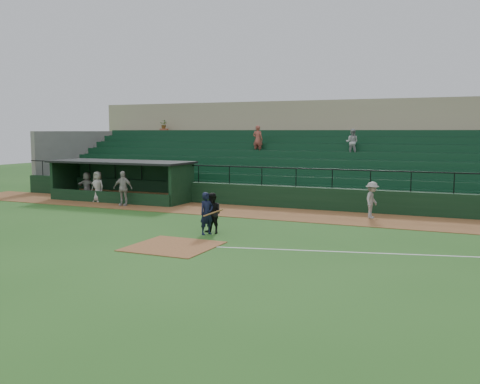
% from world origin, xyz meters
% --- Properties ---
extents(ground, '(90.00, 90.00, 0.00)m').
position_xyz_m(ground, '(0.00, 0.00, 0.00)').
color(ground, '#24551B').
rests_on(ground, ground).
extents(warning_track, '(40.00, 4.00, 0.03)m').
position_xyz_m(warning_track, '(0.00, 8.00, 0.01)').
color(warning_track, brown).
rests_on(warning_track, ground).
extents(home_plate_dirt, '(3.00, 3.00, 0.03)m').
position_xyz_m(home_plate_dirt, '(0.00, -1.00, 0.01)').
color(home_plate_dirt, brown).
rests_on(home_plate_dirt, ground).
extents(foul_line, '(17.49, 4.44, 0.01)m').
position_xyz_m(foul_line, '(8.00, 1.20, 0.01)').
color(foul_line, white).
rests_on(foul_line, ground).
extents(stadium_structure, '(38.00, 13.08, 6.40)m').
position_xyz_m(stadium_structure, '(-0.00, 16.46, 2.30)').
color(stadium_structure, black).
rests_on(stadium_structure, ground).
extents(dugout, '(8.90, 3.20, 2.42)m').
position_xyz_m(dugout, '(-9.75, 9.56, 1.33)').
color(dugout, black).
rests_on(dugout, ground).
extents(batter_at_plate, '(1.12, 0.75, 1.74)m').
position_xyz_m(batter_at_plate, '(0.04, 1.60, 0.87)').
color(batter_at_plate, black).
rests_on(batter_at_plate, ground).
extents(umpire, '(0.96, 0.83, 1.69)m').
position_xyz_m(umpire, '(0.14, 1.92, 0.84)').
color(umpire, black).
rests_on(umpire, ground).
extents(runner, '(0.77, 1.20, 1.77)m').
position_xyz_m(runner, '(5.43, 8.42, 0.91)').
color(runner, '#99948F').
rests_on(runner, warning_track).
extents(dugout_player_a, '(1.21, 0.66, 1.95)m').
position_xyz_m(dugout_player_a, '(-8.19, 7.16, 1.01)').
color(dugout_player_a, '#ACA7A1').
rests_on(dugout_player_a, warning_track).
extents(dugout_player_b, '(0.94, 0.66, 1.82)m').
position_xyz_m(dugout_player_b, '(-10.53, 7.89, 0.94)').
color(dugout_player_b, '#ACA6A1').
rests_on(dugout_player_b, warning_track).
extents(dugout_player_c, '(1.59, 0.56, 1.70)m').
position_xyz_m(dugout_player_c, '(-11.82, 8.50, 0.88)').
color(dugout_player_c, '#9D9993').
rests_on(dugout_player_c, warning_track).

